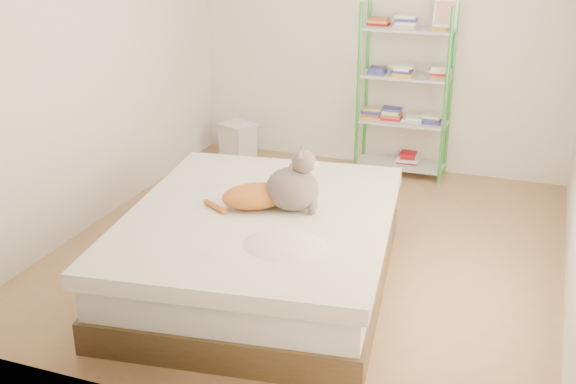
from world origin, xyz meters
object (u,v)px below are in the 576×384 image
at_px(cardboard_box, 348,204).
at_px(white_bin, 238,141).
at_px(shelf_unit, 405,89).
at_px(bed, 260,249).
at_px(grey_cat, 292,180).
at_px(orange_cat, 256,193).

relative_size(cardboard_box, white_bin, 1.35).
bearing_deg(white_bin, shelf_unit, 5.04).
distance_m(bed, grey_cat, 0.56).
xyz_separation_m(grey_cat, shelf_unit, (0.27, 2.48, 0.08)).
height_order(orange_cat, shelf_unit, shelf_unit).
height_order(bed, cardboard_box, bed).
xyz_separation_m(bed, white_bin, (-1.26, 2.44, -0.09)).
height_order(bed, white_bin, bed).
distance_m(shelf_unit, white_bin, 1.86).
relative_size(orange_cat, grey_cat, 1.26).
relative_size(bed, white_bin, 5.76).
distance_m(grey_cat, cardboard_box, 1.30).
distance_m(grey_cat, white_bin, 2.81).
distance_m(cardboard_box, white_bin, 1.96).
xyz_separation_m(bed, shelf_unit, (0.47, 2.60, 0.59)).
bearing_deg(grey_cat, white_bin, 21.94).
bearing_deg(orange_cat, shelf_unit, 45.47).
relative_size(shelf_unit, cardboard_box, 3.04).
bearing_deg(cardboard_box, grey_cat, -81.02).
xyz_separation_m(orange_cat, grey_cat, (0.25, 0.06, 0.11)).
height_order(bed, shelf_unit, shelf_unit).
xyz_separation_m(shelf_unit, cardboard_box, (-0.17, -1.34, -0.70)).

